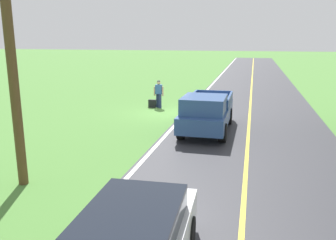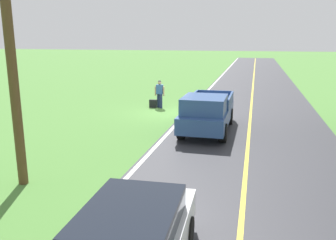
{
  "view_description": "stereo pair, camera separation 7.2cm",
  "coord_description": "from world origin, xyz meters",
  "px_view_note": "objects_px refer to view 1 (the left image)",
  "views": [
    {
      "loc": [
        -4.67,
        19.6,
        4.32
      ],
      "look_at": [
        -1.79,
        7.68,
        1.43
      ],
      "focal_mm": 37.61,
      "sensor_mm": 36.0,
      "label": 1
    },
    {
      "loc": [
        -4.74,
        19.59,
        4.32
      ],
      "look_at": [
        -1.79,
        7.68,
        1.43
      ],
      "focal_mm": 37.61,
      "sensor_mm": 36.0,
      "label": 2
    }
  ],
  "objects_px": {
    "pickup_truck_passing": "(206,112)",
    "utility_pole_roadside": "(10,47)",
    "suitcase_carried": "(152,104)",
    "hitchhiker_walking": "(159,92)"
  },
  "relations": [
    {
      "from": "hitchhiker_walking",
      "to": "suitcase_carried",
      "type": "xyz_separation_m",
      "value": [
        0.42,
        0.09,
        -0.73
      ]
    },
    {
      "from": "suitcase_carried",
      "to": "hitchhiker_walking",
      "type": "bearing_deg",
      "value": 100.86
    },
    {
      "from": "pickup_truck_passing",
      "to": "utility_pole_roadside",
      "type": "bearing_deg",
      "value": 57.69
    },
    {
      "from": "pickup_truck_passing",
      "to": "utility_pole_roadside",
      "type": "xyz_separation_m",
      "value": [
        4.59,
        7.25,
        3.1
      ]
    },
    {
      "from": "hitchhiker_walking",
      "to": "pickup_truck_passing",
      "type": "relative_size",
      "value": 0.32
    },
    {
      "from": "suitcase_carried",
      "to": "pickup_truck_passing",
      "type": "distance_m",
      "value": 6.55
    },
    {
      "from": "hitchhiker_walking",
      "to": "utility_pole_roadside",
      "type": "bearing_deg",
      "value": 85.75
    },
    {
      "from": "utility_pole_roadside",
      "to": "suitcase_carried",
      "type": "bearing_deg",
      "value": -92.34
    },
    {
      "from": "hitchhiker_walking",
      "to": "pickup_truck_passing",
      "type": "distance_m",
      "value": 6.33
    },
    {
      "from": "hitchhiker_walking",
      "to": "suitcase_carried",
      "type": "relative_size",
      "value": 3.46
    }
  ]
}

